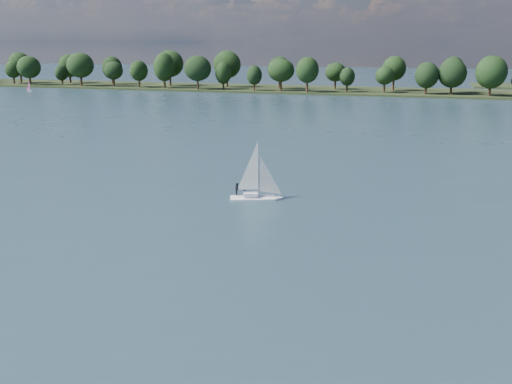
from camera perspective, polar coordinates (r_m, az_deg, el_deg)
ground at (r=132.80m, az=2.95°, el=6.17°), size 700.00×700.00×0.00m
far_shore at (r=242.36m, az=9.46°, el=9.88°), size 660.00×40.00×1.50m
sailboat at (r=73.31m, az=-0.28°, el=0.96°), size 6.43×3.80×8.18m
dinghy_pink at (r=259.67m, az=-21.67°, el=9.59°), size 2.74×1.37×4.20m
treeline at (r=239.31m, az=7.35°, el=11.88°), size 562.89×73.80×18.63m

